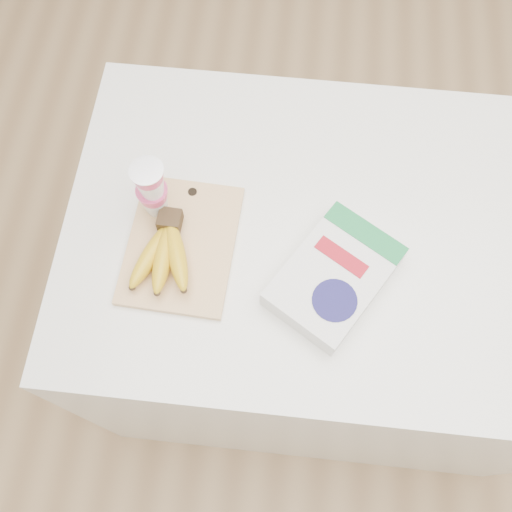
{
  "coord_description": "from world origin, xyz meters",
  "views": [
    {
      "loc": [
        -0.13,
        -0.56,
        2.01
      ],
      "look_at": [
        -0.18,
        -0.1,
        0.95
      ],
      "focal_mm": 40.0,
      "sensor_mm": 36.0,
      "label": 1
    }
  ],
  "objects": [
    {
      "name": "yogurt_stack",
      "position": [
        -0.4,
        0.0,
        1.01
      ],
      "size": [
        0.07,
        0.07,
        0.16
      ],
      "color": "white",
      "rests_on": "cutting_board"
    },
    {
      "name": "room",
      "position": [
        0.0,
        0.0,
        1.35
      ],
      "size": [
        4.0,
        4.0,
        4.0
      ],
      "color": "tan",
      "rests_on": "ground"
    },
    {
      "name": "cereal_box",
      "position": [
        -0.01,
        -0.12,
        0.93
      ],
      "size": [
        0.29,
        0.32,
        0.06
      ],
      "rotation": [
        0.0,
        0.0,
        -0.56
      ],
      "color": "white",
      "rests_on": "table"
    },
    {
      "name": "table",
      "position": [
        0.0,
        0.0,
        0.45
      ],
      "size": [
        1.21,
        0.8,
        0.91
      ],
      "primitive_type": "cube",
      "color": "white",
      "rests_on": "ground"
    },
    {
      "name": "bananas",
      "position": [
        -0.36,
        -0.11,
        0.95
      ],
      "size": [
        0.14,
        0.19,
        0.06
      ],
      "color": "#382816",
      "rests_on": "cutting_board"
    },
    {
      "name": "cutting_board",
      "position": [
        -0.34,
        -0.07,
        0.91
      ],
      "size": [
        0.24,
        0.31,
        0.02
      ],
      "primitive_type": "cube",
      "rotation": [
        0.0,
        0.0,
        -0.05
      ],
      "color": "#E8C37F",
      "rests_on": "table"
    }
  ]
}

